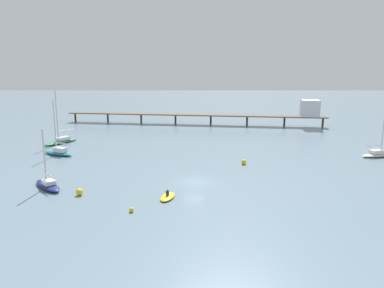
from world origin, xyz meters
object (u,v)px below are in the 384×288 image
at_px(sailboat_cream, 377,153).
at_px(mooring_buoy_outer, 78,192).
at_px(dinghy_yellow, 166,197).
at_px(sailboat_teal, 57,152).
at_px(sailboat_navy, 46,184).
at_px(sailboat_green, 59,140).
at_px(mooring_buoy_mid, 130,210).
at_px(mooring_buoy_inner, 242,162).
at_px(pier, 250,112).

height_order(sailboat_cream, mooring_buoy_outer, sailboat_cream).
xyz_separation_m(sailboat_cream, dinghy_yellow, (-34.91, -20.35, -0.33)).
distance_m(sailboat_teal, mooring_buoy_outer, 22.57).
xyz_separation_m(sailboat_teal, sailboat_navy, (5.00, -17.64, -0.14)).
distance_m(sailboat_green, sailboat_navy, 28.83).
height_order(mooring_buoy_mid, mooring_buoy_outer, mooring_buoy_outer).
height_order(mooring_buoy_mid, mooring_buoy_inner, mooring_buoy_inner).
distance_m(mooring_buoy_mid, mooring_buoy_inner, 24.18).
height_order(dinghy_yellow, mooring_buoy_inner, dinghy_yellow).
height_order(mooring_buoy_outer, mooring_buoy_inner, mooring_buoy_outer).
relative_size(pier, sailboat_teal, 7.22).
height_order(pier, dinghy_yellow, pier).
bearing_deg(mooring_buoy_outer, sailboat_navy, 150.86).
distance_m(dinghy_yellow, mooring_buoy_outer, 10.63).
height_order(dinghy_yellow, mooring_buoy_outer, dinghy_yellow).
bearing_deg(mooring_buoy_outer, dinghy_yellow, -5.32).
bearing_deg(mooring_buoy_mid, mooring_buoy_inner, 52.94).
height_order(sailboat_teal, mooring_buoy_mid, sailboat_teal).
xyz_separation_m(sailboat_navy, mooring_buoy_outer, (4.82, -2.69, -0.10)).
xyz_separation_m(mooring_buoy_mid, mooring_buoy_outer, (-7.04, 5.12, 0.16)).
height_order(pier, sailboat_cream, sailboat_cream).
relative_size(mooring_buoy_outer, mooring_buoy_inner, 1.04).
relative_size(pier, sailboat_cream, 8.27).
xyz_separation_m(mooring_buoy_outer, mooring_buoy_inner, (21.62, 14.17, -0.02)).
distance_m(pier, sailboat_navy, 60.67).
relative_size(sailboat_teal, sailboat_green, 0.88).
distance_m(sailboat_teal, mooring_buoy_inner, 32.03).
bearing_deg(mooring_buoy_inner, sailboat_cream, 12.27).
relative_size(sailboat_teal, dinghy_yellow, 2.76).
xyz_separation_m(sailboat_teal, dinghy_yellow, (20.40, -21.31, -0.45)).
bearing_deg(dinghy_yellow, mooring_buoy_outer, 174.68).
distance_m(sailboat_cream, dinghy_yellow, 40.41).
height_order(sailboat_navy, mooring_buoy_inner, sailboat_navy).
height_order(sailboat_teal, sailboat_cream, sailboat_teal).
relative_size(sailboat_teal, sailboat_navy, 1.26).
distance_m(pier, sailboat_teal, 50.78).
distance_m(sailboat_cream, sailboat_green, 59.50).
distance_m(sailboat_navy, mooring_buoy_inner, 28.82).
bearing_deg(sailboat_green, pier, 28.39).
relative_size(dinghy_yellow, mooring_buoy_mid, 6.86).
height_order(pier, mooring_buoy_mid, pier).
bearing_deg(mooring_buoy_inner, sailboat_teal, 168.92).
distance_m(sailboat_cream, mooring_buoy_inner, 24.44).
bearing_deg(dinghy_yellow, sailboat_navy, 166.59).
distance_m(sailboat_navy, mooring_buoy_mid, 14.21).
bearing_deg(dinghy_yellow, sailboat_cream, 30.24).
relative_size(sailboat_navy, mooring_buoy_outer, 9.16).
distance_m(sailboat_teal, mooring_buoy_mid, 30.53).
bearing_deg(pier, sailboat_teal, -139.88).
height_order(sailboat_teal, dinghy_yellow, sailboat_teal).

